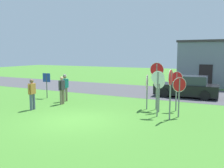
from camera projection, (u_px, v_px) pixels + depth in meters
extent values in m
plane|color=#3D7528|center=(75.00, 120.00, 11.34)|extent=(80.00, 80.00, 0.00)
cube|color=#424247|center=(145.00, 91.00, 19.99)|extent=(60.00, 6.40, 0.01)
cube|color=slate|center=(208.00, 64.00, 23.18)|extent=(5.04, 4.19, 4.05)
cube|color=#383333|center=(210.00, 42.00, 22.91)|extent=(5.24, 4.39, 0.20)
cube|color=black|center=(205.00, 77.00, 21.43)|extent=(1.10, 0.08, 2.10)
cube|color=black|center=(186.00, 89.00, 17.37)|extent=(4.35, 1.93, 0.76)
cube|color=#2D333D|center=(190.00, 80.00, 17.18)|extent=(2.28, 1.60, 0.60)
cylinder|color=black|center=(164.00, 93.00, 17.15)|extent=(0.65, 0.24, 0.64)
cylinder|color=black|center=(170.00, 89.00, 18.77)|extent=(0.65, 0.24, 0.64)
cylinder|color=black|center=(205.00, 96.00, 16.03)|extent=(0.65, 0.24, 0.64)
cylinder|color=black|center=(207.00, 92.00, 17.64)|extent=(0.65, 0.24, 0.64)
cylinder|color=slate|center=(159.00, 95.00, 12.79)|extent=(0.10, 0.10, 1.87)
cylinder|color=white|center=(159.00, 82.00, 12.71)|extent=(0.46, 0.51, 0.68)
cylinder|color=red|center=(159.00, 82.00, 12.72)|extent=(0.43, 0.47, 0.63)
cylinder|color=slate|center=(158.00, 94.00, 11.88)|extent=(0.08, 0.08, 2.19)
cylinder|color=white|center=(158.00, 77.00, 11.78)|extent=(0.62, 0.13, 0.63)
cylinder|color=red|center=(158.00, 77.00, 11.78)|extent=(0.57, 0.12, 0.58)
cylinder|color=slate|center=(179.00, 98.00, 11.78)|extent=(0.10, 0.10, 1.88)
cylinder|color=white|center=(179.00, 85.00, 11.70)|extent=(0.55, 0.47, 0.71)
cylinder|color=red|center=(180.00, 85.00, 11.69)|extent=(0.51, 0.44, 0.66)
cylinder|color=slate|center=(170.00, 96.00, 11.23)|extent=(0.07, 0.07, 2.30)
cylinder|color=white|center=(171.00, 78.00, 11.12)|extent=(0.04, 0.75, 0.75)
cylinder|color=red|center=(171.00, 78.00, 11.12)|extent=(0.04, 0.70, 0.70)
cylinder|color=slate|center=(156.00, 87.00, 13.36)|extent=(0.07, 0.07, 2.53)
cylinder|color=white|center=(157.00, 70.00, 13.24)|extent=(0.78, 0.04, 0.78)
cylinder|color=red|center=(157.00, 70.00, 13.23)|extent=(0.72, 0.04, 0.72)
cylinder|color=slate|center=(147.00, 93.00, 13.42)|extent=(0.09, 0.08, 1.87)
cylinder|color=white|center=(147.00, 82.00, 13.35)|extent=(0.19, 0.87, 0.88)
cylinder|color=red|center=(147.00, 82.00, 13.35)|extent=(0.18, 0.81, 0.82)
cylinder|color=slate|center=(176.00, 92.00, 13.04)|extent=(0.10, 0.12, 2.07)
cylinder|color=white|center=(177.00, 77.00, 12.94)|extent=(0.58, 0.25, 0.62)
cylinder|color=red|center=(177.00, 77.00, 12.93)|extent=(0.54, 0.24, 0.57)
cylinder|color=#7A6B56|center=(63.00, 97.00, 14.93)|extent=(0.14, 0.14, 0.88)
cylinder|color=#7A6B56|center=(61.00, 97.00, 14.73)|extent=(0.14, 0.14, 0.88)
cube|color=#333338|center=(62.00, 85.00, 14.74)|extent=(0.23, 0.37, 0.58)
cylinder|color=#333338|center=(64.00, 85.00, 14.96)|extent=(0.09, 0.09, 0.52)
cylinder|color=#333338|center=(59.00, 86.00, 14.53)|extent=(0.09, 0.09, 0.52)
sphere|color=tan|center=(62.00, 78.00, 14.69)|extent=(0.21, 0.21, 0.21)
cylinder|color=#4C5670|center=(34.00, 102.00, 13.47)|extent=(0.14, 0.14, 0.88)
cylinder|color=#4C5670|center=(31.00, 102.00, 13.28)|extent=(0.14, 0.14, 0.88)
cube|color=#B27533|center=(32.00, 89.00, 13.28)|extent=(0.23, 0.37, 0.58)
cylinder|color=#B27533|center=(35.00, 88.00, 13.50)|extent=(0.09, 0.09, 0.52)
cylinder|color=#B27533|center=(29.00, 90.00, 13.07)|extent=(0.09, 0.09, 0.52)
sphere|color=brown|center=(32.00, 81.00, 13.23)|extent=(0.21, 0.21, 0.21)
cylinder|color=#7A6B56|center=(66.00, 94.00, 15.80)|extent=(0.14, 0.14, 0.88)
cylinder|color=#7A6B56|center=(64.00, 95.00, 15.64)|extent=(0.14, 0.14, 0.88)
cube|color=teal|center=(65.00, 83.00, 15.63)|extent=(0.32, 0.41, 0.58)
cylinder|color=teal|center=(68.00, 83.00, 15.80)|extent=(0.09, 0.09, 0.52)
cylinder|color=teal|center=(62.00, 84.00, 15.46)|extent=(0.09, 0.09, 0.52)
sphere|color=#9E7051|center=(65.00, 77.00, 15.58)|extent=(0.21, 0.21, 0.21)
cylinder|color=gray|center=(65.00, 76.00, 15.57)|extent=(0.32, 0.32, 0.02)
cylinder|color=gray|center=(65.00, 75.00, 15.56)|extent=(0.19, 0.19, 0.09)
cylinder|color=#4C4C51|center=(47.00, 86.00, 16.86)|extent=(0.06, 0.06, 1.72)
cube|color=#1E389E|center=(46.00, 78.00, 16.79)|extent=(0.60, 0.08, 0.60)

